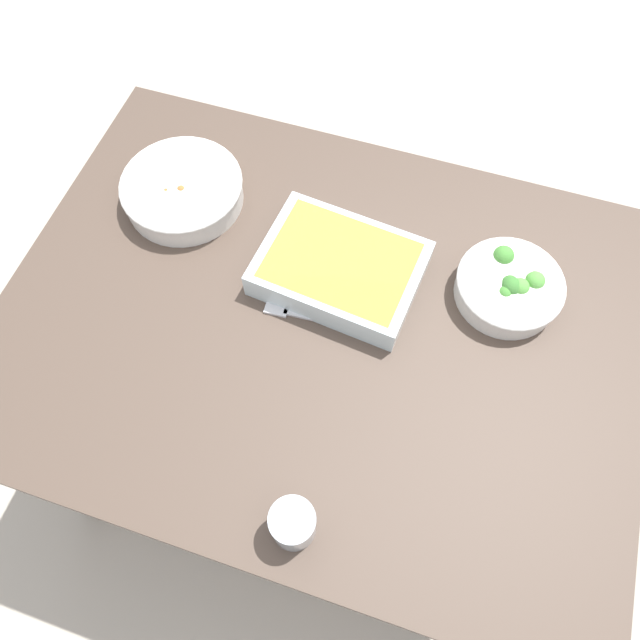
{
  "coord_description": "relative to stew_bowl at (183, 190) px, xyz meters",
  "views": [
    {
      "loc": [
        -0.16,
        0.48,
        1.74
      ],
      "look_at": [
        0.0,
        0.0,
        0.74
      ],
      "focal_mm": 33.72,
      "sensor_mm": 36.0,
      "label": 1
    }
  ],
  "objects": [
    {
      "name": "spoon_by_stew",
      "position": [
        0.01,
        0.04,
        -0.03
      ],
      "size": [
        0.07,
        0.17,
        0.01
      ],
      "color": "silver",
      "rests_on": "dining_table"
    },
    {
      "name": "dining_table",
      "position": [
        -0.35,
        0.18,
        -0.12
      ],
      "size": [
        1.2,
        0.9,
        0.74
      ],
      "color": "#4C3D33",
      "rests_on": "ground_plane"
    },
    {
      "name": "baking_dish",
      "position": [
        -0.36,
        0.08,
        0.0
      ],
      "size": [
        0.32,
        0.25,
        0.06
      ],
      "color": "silver",
      "rests_on": "dining_table"
    },
    {
      "name": "drink_cup",
      "position": [
        -0.43,
        0.55,
        0.01
      ],
      "size": [
        0.07,
        0.07,
        0.08
      ],
      "color": "#B2BCC6",
      "rests_on": "dining_table"
    },
    {
      "name": "stew_bowl",
      "position": [
        0.0,
        0.0,
        0.0
      ],
      "size": [
        0.25,
        0.25,
        0.06
      ],
      "color": "silver",
      "rests_on": "dining_table"
    },
    {
      "name": "ground_plane",
      "position": [
        -0.35,
        0.18,
        -0.77
      ],
      "size": [
        6.0,
        6.0,
        0.0
      ],
      "primitive_type": "plane",
      "color": "#B2A899"
    },
    {
      "name": "fork_on_table",
      "position": [
        -0.32,
        0.18,
        -0.03
      ],
      "size": [
        0.18,
        0.03,
        0.01
      ],
      "color": "silver",
      "rests_on": "dining_table"
    },
    {
      "name": "broccoli_bowl",
      "position": [
        -0.67,
        0.02,
        -0.0
      ],
      "size": [
        0.2,
        0.2,
        0.07
      ],
      "color": "silver",
      "rests_on": "dining_table"
    }
  ]
}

